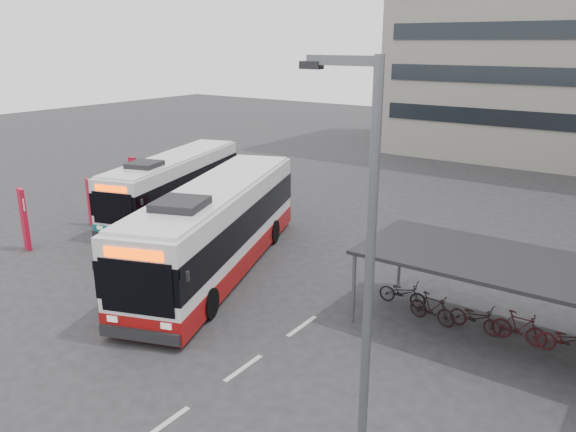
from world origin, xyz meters
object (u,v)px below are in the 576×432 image
Objects in this scene: bus_main at (217,228)px; lamp_post at (364,275)px; bus_teal at (175,184)px; pedestrian at (200,282)px.

bus_main is 1.49× the size of lamp_post.
lamp_post is at bearing -56.26° from bus_main.
bus_teal is 21.79m from lamp_post.
lamp_post is (17.68, -12.27, 3.42)m from bus_teal.
bus_main is 1.14× the size of bus_teal.
bus_teal is 11.71m from pedestrian.
lamp_post reaches higher than bus_main.
bus_main is at bearing -49.53° from bus_teal.
bus_main is 8.75m from bus_teal.
pedestrian is at bearing -56.55° from bus_teal.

